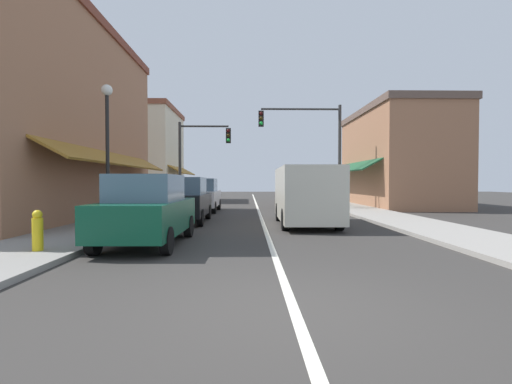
{
  "coord_description": "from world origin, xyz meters",
  "views": [
    {
      "loc": [
        -0.56,
        -4.63,
        1.58
      ],
      "look_at": [
        -0.17,
        14.77,
        1.08
      ],
      "focal_mm": 26.53,
      "sensor_mm": 36.0,
      "label": 1
    }
  ],
  "objects": [
    {
      "name": "sidewalk_left",
      "position": [
        -5.5,
        18.0,
        0.06
      ],
      "size": [
        2.6,
        56.0,
        0.12
      ],
      "primitive_type": "cube",
      "color": "gray",
      "rests_on": "ground"
    },
    {
      "name": "parked_car_third_left",
      "position": [
        -3.07,
        15.63,
        0.88
      ],
      "size": [
        1.81,
        4.12,
        1.77
      ],
      "rotation": [
        0.0,
        0.0,
        -0.01
      ],
      "color": "silver",
      "rests_on": "ground"
    },
    {
      "name": "storefront_far_left",
      "position": [
        -8.96,
        28.0,
        3.94
      ],
      "size": [
        5.63,
        8.2,
        7.87
      ],
      "color": "beige",
      "rests_on": "ground"
    },
    {
      "name": "ground_plane",
      "position": [
        0.0,
        18.0,
        0.0
      ],
      "size": [
        80.0,
        80.0,
        0.0
      ],
      "primitive_type": "plane",
      "color": "#33302D"
    },
    {
      "name": "van_in_lane",
      "position": [
        1.55,
        9.23,
        1.15
      ],
      "size": [
        2.05,
        5.21,
        2.12
      ],
      "rotation": [
        0.0,
        0.0,
        -0.01
      ],
      "color": "beige",
      "rests_on": "ground"
    },
    {
      "name": "fire_hydrant",
      "position": [
        -5.05,
        3.48,
        0.55
      ],
      "size": [
        0.22,
        0.22,
        0.87
      ],
      "color": "gold",
      "rests_on": "ground"
    },
    {
      "name": "traffic_signal_mast_arm",
      "position": [
        3.2,
        17.44,
        4.13
      ],
      "size": [
        4.86,
        0.5,
        6.1
      ],
      "color": "#333333",
      "rests_on": "ground"
    },
    {
      "name": "lane_center_stripe",
      "position": [
        0.0,
        18.0,
        0.0
      ],
      "size": [
        0.14,
        52.0,
        0.01
      ],
      "primitive_type": "cube",
      "color": "silver",
      "rests_on": "ground"
    },
    {
      "name": "storefront_left_block",
      "position": [
        -9.49,
        12.0,
        4.31
      ],
      "size": [
        6.7,
        14.2,
        8.62
      ],
      "color": "#9E6B4C",
      "rests_on": "ground"
    },
    {
      "name": "street_lamp_left_near",
      "position": [
        -5.19,
        7.88,
        3.22
      ],
      "size": [
        0.36,
        0.36,
        4.77
      ],
      "color": "black",
      "rests_on": "ground"
    },
    {
      "name": "parked_car_nearest_left",
      "position": [
        -3.1,
        4.9,
        0.88
      ],
      "size": [
        1.84,
        4.13,
        1.77
      ],
      "rotation": [
        0.0,
        0.0,
        -0.02
      ],
      "color": "#0F4C33",
      "rests_on": "ground"
    },
    {
      "name": "storefront_right_block",
      "position": [
        9.15,
        20.0,
        3.18
      ],
      "size": [
        6.02,
        10.2,
        6.34
      ],
      "color": "#9E6B4C",
      "rests_on": "ground"
    },
    {
      "name": "parked_car_second_left",
      "position": [
        -3.07,
        10.23,
        0.88
      ],
      "size": [
        1.79,
        4.11,
        1.77
      ],
      "rotation": [
        0.0,
        0.0,
        0.0
      ],
      "color": "black",
      "rests_on": "ground"
    },
    {
      "name": "traffic_signal_left_corner",
      "position": [
        -3.7,
        18.79,
        3.51
      ],
      "size": [
        3.25,
        0.5,
        5.29
      ],
      "color": "#333333",
      "rests_on": "ground"
    },
    {
      "name": "sidewalk_right",
      "position": [
        5.5,
        18.0,
        0.06
      ],
      "size": [
        2.6,
        56.0,
        0.12
      ],
      "primitive_type": "cube",
      "color": "gray",
      "rests_on": "ground"
    }
  ]
}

